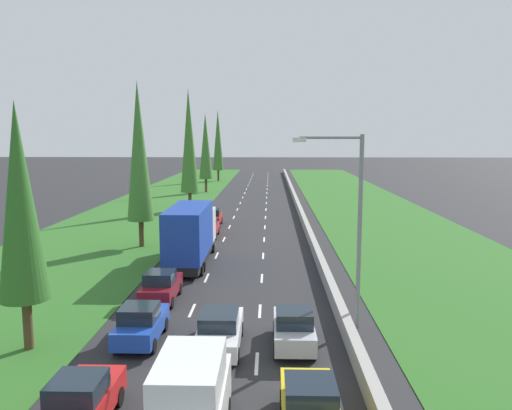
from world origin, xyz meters
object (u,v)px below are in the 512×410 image
Objects in this scene: red_hatchback_left_lane at (81,402)px; red_hatchback_left_lane_sixth at (213,217)px; poplar_tree_nearest at (20,203)px; poplar_tree_second at (139,152)px; poplar_tree_fourth at (206,146)px; poplar_tree_third at (189,141)px; poplar_tree_fifth at (218,140)px; blue_hatchback_left_lane at (141,324)px; red_hatchback_left_lane_fifth at (208,228)px; street_light_mast at (352,218)px; white_van_centre_lane at (191,402)px; maroon_hatchback_left_lane at (161,286)px; yellow_hatchback_right_lane at (310,406)px; white_sedan_centre_lane at (220,330)px; blue_box_truck_left_lane at (191,233)px; silver_hatchback_right_lane at (294,328)px.

red_hatchback_left_lane is 35.34m from red_hatchback_left_lane_sixth.
poplar_tree_nearest is 0.78× the size of poplar_tree_second.
poplar_tree_fourth is (0.17, 39.94, -0.35)m from poplar_tree_second.
poplar_tree_third is 39.64m from poplar_tree_fifth.
poplar_tree_nearest reaches higher than blue_hatchback_left_lane.
poplar_tree_fifth reaches higher than poplar_tree_second.
red_hatchback_left_lane is 1.00× the size of red_hatchback_left_lane_fifth.
red_hatchback_left_lane_fifth is 23.52m from street_light_mast.
poplar_tree_fifth is at bearing 95.36° from white_van_centre_lane.
yellow_hatchback_right_lane is (7.12, -12.01, 0.00)m from maroon_hatchback_left_lane.
street_light_mast is (5.86, 2.56, 4.42)m from white_sedan_centre_lane.
poplar_tree_third is at bearing 109.77° from street_light_mast.
street_light_mast is (9.35, 1.95, 4.40)m from blue_hatchback_left_lane.
blue_box_truck_left_lane is (0.09, 13.57, 1.35)m from blue_hatchback_left_lane.
poplar_tree_third is at bearing 105.12° from silver_hatchback_right_lane.
red_hatchback_left_lane_sixth is 0.29× the size of poplar_tree_second.
poplar_tree_nearest is at bearing -123.68° from maroon_hatchback_left_lane.
silver_hatchback_right_lane is at bearing -2.86° from blue_hatchback_left_lane.
maroon_hatchback_left_lane is at bearing -85.37° from poplar_tree_fourth.
poplar_tree_fifth is (-4.83, 65.50, 5.92)m from blue_box_truck_left_lane.
poplar_tree_third is (-3.81, 33.96, 7.49)m from maroon_hatchback_left_lane.
poplar_tree_nearest is 0.83× the size of poplar_tree_fourth.
red_hatchback_left_lane is at bearing 179.63° from yellow_hatchback_right_lane.
poplar_tree_second is 0.94× the size of poplar_tree_fifth.
silver_hatchback_right_lane is 1.00× the size of red_hatchback_left_lane_fifth.
poplar_tree_fourth is at bearing 94.63° from maroon_hatchback_left_lane.
street_light_mast is at bearing -50.16° from poplar_tree_second.
poplar_tree_second reaches higher than red_hatchback_left_lane_sixth.
blue_box_truck_left_lane is 9.64m from red_hatchback_left_lane_fifth.
blue_box_truck_left_lane reaches higher than white_van_centre_lane.
red_hatchback_left_lane_sixth is (0.14, 23.37, 0.00)m from maroon_hatchback_left_lane.
red_hatchback_left_lane is at bearing -85.11° from poplar_tree_third.
poplar_tree_fifth reaches higher than street_light_mast.
poplar_tree_fifth is (-4.57, 50.22, 7.26)m from red_hatchback_left_lane_sixth.
poplar_tree_nearest is (-4.54, -0.88, 5.39)m from blue_hatchback_left_lane.
red_hatchback_left_lane_sixth is (-0.26, 15.28, -1.35)m from blue_box_truck_left_lane.
poplar_tree_fourth is at bearing 100.77° from silver_hatchback_right_lane.
poplar_tree_fifth is at bearing 97.69° from yellow_hatchback_right_lane.
blue_hatchback_left_lane is 8.16m from white_van_centre_lane.
poplar_tree_nearest is at bearing -100.90° from red_hatchback_left_lane_fifth.
silver_hatchback_right_lane is 80.54m from poplar_tree_fifth.
poplar_tree_second is at bearing -115.05° from red_hatchback_left_lane_sixth.
poplar_tree_second is at bearing -139.38° from red_hatchback_left_lane_fifth.
white_van_centre_lane is at bearing -80.92° from poplar_tree_third.
silver_hatchback_right_lane is 1.00× the size of red_hatchback_left_lane_sixth.
red_hatchback_left_lane is 6.49m from blue_hatchback_left_lane.
red_hatchback_left_lane_fifth is 0.43× the size of street_light_mast.
poplar_tree_second is (-4.81, 18.92, 6.83)m from blue_hatchback_left_lane.
red_hatchback_left_lane is 9.18m from silver_hatchback_right_lane.
poplar_tree_fifth is (-4.43, 73.59, 7.26)m from maroon_hatchback_left_lane.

